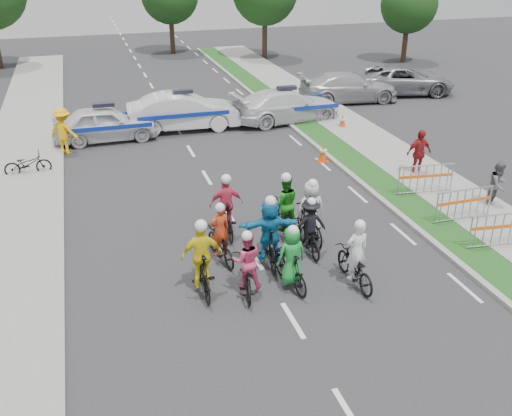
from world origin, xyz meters
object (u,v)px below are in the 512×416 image
object	(u,v)px
rider_7	(310,217)
police_car_1	(184,112)
rider_4	(309,231)
barrier_1	(463,206)
parked_bike	(28,164)
rider_8	(284,212)
tree_2	(409,4)
cone_1	(342,122)
barrier_0	(502,231)
cone_0	(323,153)
police_car_0	(106,124)
civilian_suv	(403,80)
spectator_1	(498,185)
rider_6	(220,241)
rider_0	(355,263)
spectator_2	(419,153)
police_car_2	(286,106)
barrier_2	(425,180)
rider_1	(291,263)
rider_9	(226,212)
rider_5	(269,235)
civilian_sedan	(348,87)
marshal_hiviz	(64,131)
rider_3	(202,264)
rider_2	(246,269)

from	to	relation	value
rider_7	police_car_1	size ratio (longest dim) A/B	0.39
rider_4	barrier_1	bearing A→B (deg)	-174.72
rider_7	parked_bike	bearing A→B (deg)	-44.67
rider_8	police_car_1	distance (m)	11.00
police_car_1	parked_bike	xyz separation A→B (m)	(-6.53, -3.81, -0.40)
tree_2	cone_1	bearing A→B (deg)	-129.49
barrier_0	cone_0	distance (m)	8.14
police_car_0	civilian_suv	bearing A→B (deg)	-78.90
spectator_1	rider_6	bearing A→B (deg)	161.01
rider_0	spectator_2	size ratio (longest dim) A/B	1.06
rider_0	civilian_suv	world-z (taller)	rider_0
police_car_2	spectator_2	xyz separation A→B (m)	(2.27, -7.88, 0.11)
barrier_2	parked_bike	distance (m)	14.22
rider_6	civilian_suv	distance (m)	20.44
rider_1	spectator_1	distance (m)	8.32
rider_9	barrier_2	bearing A→B (deg)	-171.19
rider_5	rider_7	world-z (taller)	rider_5
police_car_2	cone_0	world-z (taller)	police_car_2
rider_6	spectator_1	bearing A→B (deg)	174.66
rider_8	civilian_suv	distance (m)	18.33
rider_4	police_car_2	xyz separation A→B (m)	(3.66, 11.99, 0.10)
rider_7	barrier_2	world-z (taller)	rider_7
civilian_suv	rider_1	bearing A→B (deg)	155.49
rider_9	cone_1	size ratio (longest dim) A/B	2.78
civilian_sedan	parked_bike	size ratio (longest dim) A/B	3.18
cone_0	rider_4	bearing A→B (deg)	-116.35
spectator_2	parked_bike	world-z (taller)	spectator_2
rider_8	marshal_hiviz	bearing A→B (deg)	-47.78
rider_8	spectator_2	xyz separation A→B (m)	(6.23, 2.92, 0.14)
cone_1	rider_3	bearing A→B (deg)	-128.76
rider_8	civilian_suv	bearing A→B (deg)	-122.28
civilian_sedan	barrier_1	distance (m)	14.42
rider_3	rider_4	bearing A→B (deg)	-159.88
rider_6	barrier_0	size ratio (longest dim) A/B	0.89
rider_1	barrier_2	world-z (taller)	rider_1
rider_4	cone_1	bearing A→B (deg)	-117.54
rider_6	rider_8	distance (m)	2.33
rider_1	tree_2	size ratio (longest dim) A/B	0.31
rider_3	rider_6	world-z (taller)	rider_3
barrier_2	civilian_sedan	bearing A→B (deg)	76.56
police_car_1	spectator_2	size ratio (longest dim) A/B	2.91
rider_5	police_car_2	world-z (taller)	rider_5
rider_0	rider_1	size ratio (longest dim) A/B	1.04
rider_2	rider_3	size ratio (longest dim) A/B	0.89
police_car_0	marshal_hiviz	distance (m)	2.12
rider_7	barrier_2	xyz separation A→B (m)	(4.91, 1.80, -0.20)
marshal_hiviz	cone_1	world-z (taller)	marshal_hiviz
cone_1	rider_0	bearing A→B (deg)	-113.63
spectator_2	barrier_2	bearing A→B (deg)	-118.31
spectator_2	barrier_0	world-z (taller)	spectator_2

